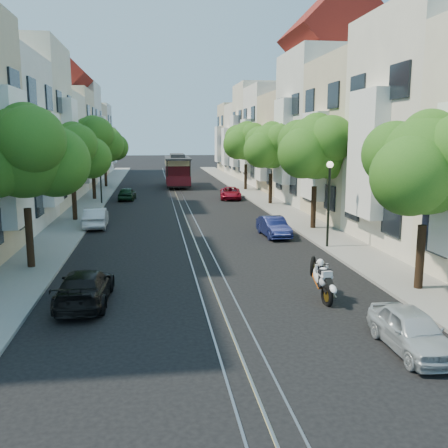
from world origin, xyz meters
name	(u,v)px	position (x,y,z in m)	size (l,w,h in m)	color
ground	(176,195)	(0.00, 28.00, 0.00)	(200.00, 200.00, 0.00)	black
sidewalk_east	(252,193)	(7.25, 28.00, 0.06)	(2.50, 80.00, 0.12)	gray
sidewalk_west	(98,195)	(-7.25, 28.00, 0.06)	(2.50, 80.00, 0.12)	gray
rail_left	(170,195)	(-0.55, 28.00, 0.01)	(0.06, 80.00, 0.02)	gray
rail_slot	(176,195)	(0.00, 28.00, 0.01)	(0.06, 80.00, 0.02)	gray
rail_right	(182,195)	(0.55, 28.00, 0.01)	(0.06, 80.00, 0.02)	gray
lane_line	(176,195)	(0.00, 28.00, 0.00)	(0.08, 80.00, 0.01)	tan
townhouses_east	(300,139)	(11.87, 27.91, 5.18)	(7.75, 72.00, 12.00)	beige
townhouses_west	(42,140)	(-11.87, 27.91, 5.08)	(7.75, 72.00, 11.76)	silver
tree_e_a	(428,168)	(7.26, -3.02, 4.40)	(4.72, 3.87, 6.27)	black
tree_e_b	(316,149)	(7.26, 8.98, 4.73)	(4.93, 4.08, 6.68)	black
tree_e_c	(272,147)	(7.26, 19.98, 4.60)	(4.84, 3.99, 6.52)	black
tree_e_d	(246,142)	(7.26, 30.98, 4.87)	(5.01, 4.16, 6.85)	black
tree_w_a	(25,155)	(-7.14, 1.98, 4.73)	(4.93, 4.08, 6.68)	black
tree_w_b	(73,153)	(-7.14, 13.98, 4.40)	(4.72, 3.87, 6.27)	black
tree_w_c	(93,141)	(-7.14, 24.98, 5.07)	(5.13, 4.28, 7.09)	black
tree_w_d	(105,144)	(-7.14, 35.98, 4.60)	(4.84, 3.99, 6.52)	black
lamp_east	(329,191)	(6.30, 4.00, 2.85)	(0.32, 0.32, 4.16)	black
lamp_west	(100,169)	(-6.30, 22.00, 2.85)	(0.32, 0.32, 4.16)	black
sportbike_rider	(321,278)	(3.41, -3.53, 0.80)	(0.54, 1.93, 1.44)	black
cable_car	(177,169)	(0.50, 35.68, 1.93)	(2.75, 8.49, 3.25)	black
parked_car_e_near	(412,331)	(4.40, -7.69, 0.55)	(1.29, 3.21, 1.09)	#AEB5BA
parked_car_e_mid	(274,227)	(4.40, 7.31, 0.55)	(1.16, 3.32, 1.10)	#0C133E
parked_car_e_far	(231,193)	(4.57, 24.03, 0.53)	(1.76, 3.83, 1.06)	maroon
parked_car_w_near	(85,287)	(-4.40, -2.80, 0.58)	(1.62, 3.97, 1.15)	black
parked_car_w_mid	(96,218)	(-5.60, 11.50, 0.61)	(1.29, 3.69, 1.22)	silver
parked_car_w_far	(127,194)	(-4.40, 24.61, 0.57)	(1.34, 3.34, 1.14)	black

